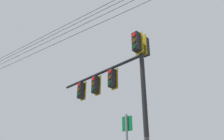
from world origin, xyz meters
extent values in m
cylinder|color=black|center=(-0.25, 0.03, 3.32)|extent=(0.20, 0.20, 6.63)
cylinder|color=black|center=(-2.53, 1.76, 5.96)|extent=(4.65, 3.56, 0.14)
cube|color=black|center=(-0.43, -0.21, 6.51)|extent=(0.42, 0.42, 0.90)
cube|color=#B29319|center=(-0.33, -0.07, 6.51)|extent=(0.38, 0.30, 1.04)
cylinder|color=red|center=(-0.53, -0.34, 6.81)|extent=(0.18, 0.14, 0.20)
cylinder|color=#3C2703|center=(-0.53, -0.34, 6.51)|extent=(0.18, 0.14, 0.20)
cylinder|color=black|center=(-0.53, -0.34, 6.21)|extent=(0.18, 0.14, 0.20)
cube|color=black|center=(-0.07, 0.27, 6.51)|extent=(0.42, 0.42, 0.90)
cube|color=#B29319|center=(-0.17, 0.13, 6.51)|extent=(0.38, 0.30, 1.04)
cylinder|color=red|center=(0.03, 0.40, 6.81)|extent=(0.18, 0.14, 0.20)
cylinder|color=#3C2703|center=(0.03, 0.40, 6.51)|extent=(0.18, 0.14, 0.20)
cylinder|color=black|center=(0.03, 0.40, 6.21)|extent=(0.18, 0.14, 0.20)
cube|color=black|center=(-1.71, 1.13, 5.41)|extent=(0.42, 0.42, 0.90)
cube|color=#B29319|center=(-1.61, 1.27, 5.41)|extent=(0.37, 0.30, 1.04)
cylinder|color=red|center=(-1.81, 1.00, 5.71)|extent=(0.18, 0.14, 0.20)
cylinder|color=#3C2703|center=(-1.81, 1.00, 5.41)|extent=(0.18, 0.14, 0.20)
cylinder|color=black|center=(-1.81, 1.00, 5.11)|extent=(0.18, 0.14, 0.20)
cube|color=black|center=(-2.69, 1.88, 5.41)|extent=(0.42, 0.42, 0.90)
cube|color=#B29319|center=(-2.59, 2.01, 5.41)|extent=(0.37, 0.30, 1.04)
cylinder|color=red|center=(-2.79, 1.75, 5.71)|extent=(0.18, 0.15, 0.20)
cylinder|color=#3C2703|center=(-2.79, 1.75, 5.41)|extent=(0.18, 0.15, 0.20)
cylinder|color=black|center=(-2.79, 1.75, 5.11)|extent=(0.18, 0.15, 0.20)
cube|color=black|center=(-3.67, 2.62, 5.41)|extent=(0.42, 0.42, 0.90)
cube|color=#B29319|center=(-3.57, 2.75, 5.41)|extent=(0.37, 0.30, 1.04)
cylinder|color=red|center=(-3.77, 2.49, 5.71)|extent=(0.18, 0.15, 0.20)
cylinder|color=#3C2703|center=(-3.77, 2.49, 5.41)|extent=(0.18, 0.15, 0.20)
cylinder|color=black|center=(-3.77, 2.49, 5.11)|extent=(0.18, 0.15, 0.20)
cube|color=#0C7238|center=(-0.80, -1.93, 2.65)|extent=(0.31, 0.16, 0.43)
cube|color=white|center=(-0.80, -1.92, 2.65)|extent=(0.25, 0.12, 0.37)
cylinder|color=black|center=(-1.33, 0.63, 8.74)|extent=(23.81, 13.10, 0.68)
cylinder|color=black|center=(-1.33, 0.63, 9.21)|extent=(23.81, 13.10, 0.68)
cylinder|color=black|center=(-1.33, 0.63, 9.56)|extent=(23.81, 13.10, 0.68)
camera|label=1|loc=(-0.28, -8.50, 1.37)|focal=35.24mm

